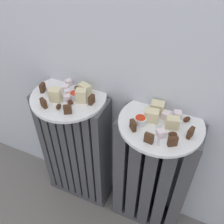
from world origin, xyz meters
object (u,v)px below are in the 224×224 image
object	(u,v)px
radiator_left	(77,151)
fork	(159,133)
plate_left	(69,97)
jam_bowl_left	(75,95)
jam_bowl_right	(140,120)
radiator_right	(151,178)
plate_right	(161,123)

from	to	relation	value
radiator_left	fork	size ratio (longest dim) A/B	6.77
radiator_left	plate_left	xyz separation A→B (m)	(0.00, 0.00, 0.32)
radiator_left	jam_bowl_left	world-z (taller)	jam_bowl_left
fork	jam_bowl_right	bearing A→B (deg)	162.95
radiator_left	plate_left	world-z (taller)	plate_left
radiator_right	fork	xyz separation A→B (m)	(0.01, -0.06, 0.33)
radiator_left	jam_bowl_right	world-z (taller)	jam_bowl_right
plate_right	jam_bowl_right	size ratio (longest dim) A/B	7.19
radiator_right	plate_right	bearing A→B (deg)	-116.57
plate_right	radiator_right	bearing A→B (deg)	63.43
radiator_left	plate_right	xyz separation A→B (m)	(0.37, 0.00, 0.32)
plate_right	fork	bearing A→B (deg)	-83.03
plate_left	jam_bowl_right	world-z (taller)	jam_bowl_right
radiator_right	plate_left	size ratio (longest dim) A/B	2.14
jam_bowl_left	jam_bowl_right	xyz separation A→B (m)	(0.27, -0.03, 0.00)
plate_left	jam_bowl_right	size ratio (longest dim) A/B	7.19
radiator_right	jam_bowl_left	world-z (taller)	jam_bowl_left
radiator_left	jam_bowl_left	bearing A→B (deg)	-3.47
radiator_right	plate_right	distance (m)	0.32
radiator_left	plate_right	world-z (taller)	plate_right
radiator_right	jam_bowl_left	bearing A→B (deg)	-179.69
radiator_left	plate_left	bearing A→B (deg)	0.00
radiator_left	plate_right	size ratio (longest dim) A/B	2.14
jam_bowl_left	fork	world-z (taller)	jam_bowl_left
radiator_left	jam_bowl_right	bearing A→B (deg)	-6.42
plate_left	plate_right	distance (m)	0.37
jam_bowl_left	radiator_left	bearing A→B (deg)	176.53
jam_bowl_left	jam_bowl_right	world-z (taller)	jam_bowl_right
plate_left	fork	world-z (taller)	fork
radiator_left	plate_right	bearing A→B (deg)	0.00
radiator_left	jam_bowl_left	distance (m)	0.34
radiator_left	radiator_right	bearing A→B (deg)	0.00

